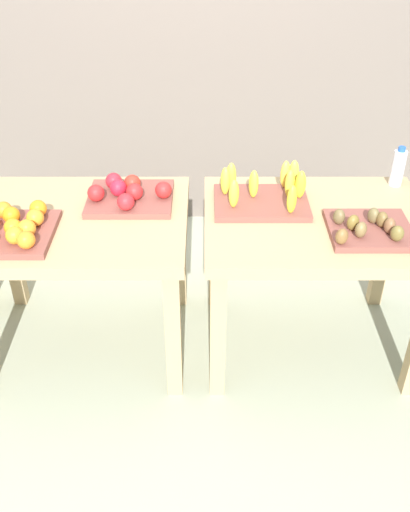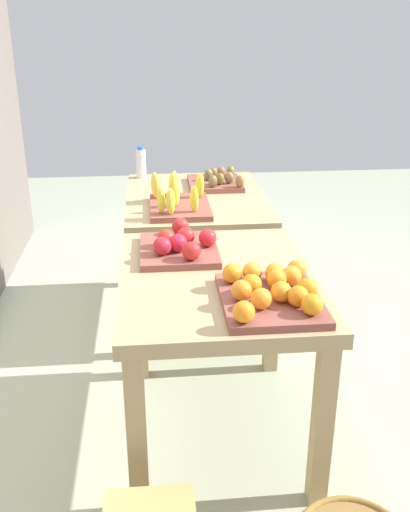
% 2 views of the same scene
% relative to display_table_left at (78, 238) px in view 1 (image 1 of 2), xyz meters
% --- Properties ---
extents(ground_plane, '(8.00, 8.00, 0.00)m').
position_rel_display_table_left_xyz_m(ground_plane, '(0.56, 0.00, -0.66)').
color(ground_plane, '#A2AA91').
extents(display_table_left, '(1.04, 0.80, 0.77)m').
position_rel_display_table_left_xyz_m(display_table_left, '(0.00, 0.00, 0.00)').
color(display_table_left, tan).
rests_on(display_table_left, ground_plane).
extents(display_table_right, '(1.04, 0.80, 0.77)m').
position_rel_display_table_left_xyz_m(display_table_right, '(1.12, 0.00, 0.00)').
color(display_table_right, tan).
rests_on(display_table_right, ground_plane).
extents(orange_bin, '(0.45, 0.36, 0.11)m').
position_rel_display_table_left_xyz_m(orange_bin, '(-0.27, -0.17, 0.16)').
color(orange_bin, brown).
rests_on(orange_bin, display_table_left).
extents(apple_bin, '(0.40, 0.34, 0.11)m').
position_rel_display_table_left_xyz_m(apple_bin, '(0.24, 0.14, 0.16)').
color(apple_bin, brown).
rests_on(apple_bin, display_table_left).
extents(banana_crate, '(0.44, 0.32, 0.17)m').
position_rel_display_table_left_xyz_m(banana_crate, '(0.88, 0.12, 0.16)').
color(banana_crate, brown).
rests_on(banana_crate, display_table_right).
extents(kiwi_bin, '(0.37, 0.33, 0.10)m').
position_rel_display_table_left_xyz_m(kiwi_bin, '(1.31, -0.15, 0.15)').
color(kiwi_bin, brown).
rests_on(kiwi_bin, display_table_right).
extents(water_bottle, '(0.06, 0.06, 0.20)m').
position_rel_display_table_left_xyz_m(water_bottle, '(1.55, 0.32, 0.21)').
color(water_bottle, silver).
rests_on(water_bottle, display_table_right).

